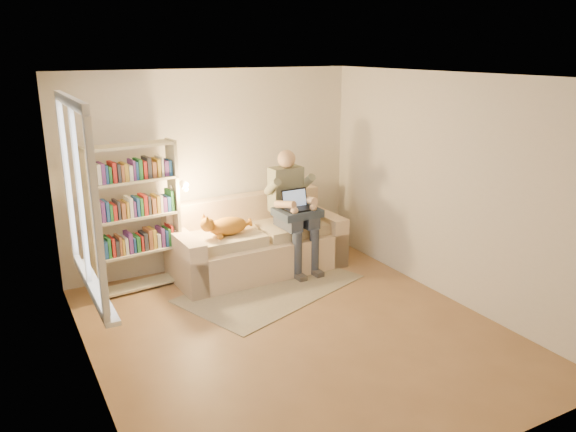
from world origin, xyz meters
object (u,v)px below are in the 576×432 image
laptop (299,204)px  bookshelf (134,211)px  sofa (256,245)px  cat (222,227)px  person (292,203)px

laptop → bookshelf: size_ratio=0.21×
sofa → cat: size_ratio=2.96×
sofa → person: 0.73m
sofa → cat: bearing=-165.2°
laptop → bookshelf: 2.06m
cat → person: bearing=-1.2°
person → cat: (-0.99, -0.01, -0.17)m
bookshelf → cat: bearing=-22.0°
person → cat: size_ratio=2.07×
person → bookshelf: (-1.98, 0.27, 0.10)m
sofa → laptop: laptop is taller
bookshelf → person: bearing=-14.1°
person → bookshelf: bearing=170.7°
cat → laptop: 1.06m
sofa → cat: 0.68m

